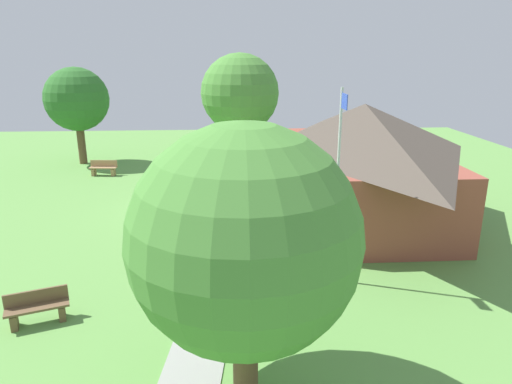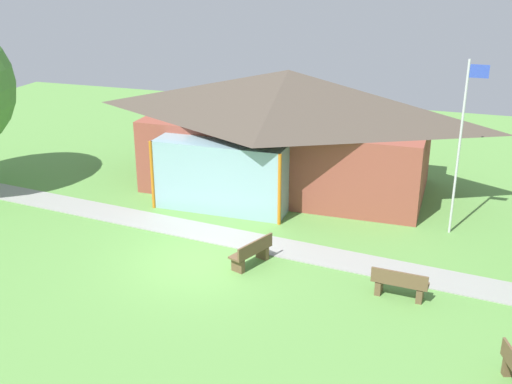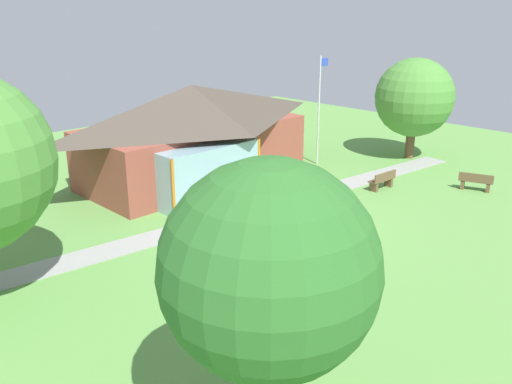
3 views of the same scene
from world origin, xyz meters
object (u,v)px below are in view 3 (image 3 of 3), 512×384
object	(u,v)px
bench_rear_near_path	(313,200)
tree_east_hedge	(414,98)
bench_lawn_far_right	(476,182)
pavilion	(193,132)
tree_lawn_corner	(269,270)
bench_front_left	(296,329)
bench_mid_right	(382,181)
flagpole	(319,106)

from	to	relation	value
bench_rear_near_path	tree_east_hedge	size ratio (longest dim) A/B	0.28
bench_lawn_far_right	tree_east_hedge	xyz separation A→B (m)	(2.91, 5.13, 2.95)
bench_rear_near_path	bench_lawn_far_right	world-z (taller)	same
pavilion	tree_lawn_corner	bearing A→B (deg)	-123.99
bench_front_left	bench_mid_right	distance (m)	13.07
bench_rear_near_path	flagpole	bearing A→B (deg)	-30.07
pavilion	tree_lawn_corner	size ratio (longest dim) A/B	1.97
pavilion	flagpole	bearing A→B (deg)	-20.55
tree_east_hedge	pavilion	bearing A→B (deg)	154.82
bench_mid_right	bench_rear_near_path	world-z (taller)	same
tree_east_hedge	bench_mid_right	bearing A→B (deg)	-160.84
bench_mid_right	bench_rear_near_path	distance (m)	4.38
flagpole	bench_front_left	xyz separation A→B (m)	(-13.12, -10.05, -2.74)
flagpole	bench_rear_near_path	xyz separation A→B (m)	(-5.49, -4.29, -2.74)
bench_mid_right	tree_east_hedge	bearing A→B (deg)	23.66
flagpole	bench_front_left	size ratio (longest dim) A/B	3.71
tree_east_hedge	bench_front_left	bearing A→B (deg)	-157.81
pavilion	bench_rear_near_path	xyz separation A→B (m)	(0.95, -6.70, -1.99)
bench_lawn_far_right	bench_mid_right	bearing A→B (deg)	-157.11
tree_lawn_corner	bench_lawn_far_right	bearing A→B (deg)	13.01
flagpole	bench_lawn_far_right	world-z (taller)	flagpole
flagpole	bench_front_left	distance (m)	16.75
bench_front_left	bench_mid_right	size ratio (longest dim) A/B	1.00
flagpole	bench_mid_right	bearing A→B (deg)	-103.35
bench_rear_near_path	tree_lawn_corner	size ratio (longest dim) A/B	0.27
pavilion	bench_rear_near_path	distance (m)	7.05
flagpole	tree_east_hedge	xyz separation A→B (m)	(4.65, -2.80, 0.21)
pavilion	tree_east_hedge	xyz separation A→B (m)	(11.09, -5.21, 0.96)
bench_mid_right	tree_lawn_corner	size ratio (longest dim) A/B	0.26
bench_rear_near_path	tree_lawn_corner	xyz separation A→B (m)	(-10.72, -7.79, 3.51)
bench_mid_right	tree_lawn_corner	world-z (taller)	tree_lawn_corner
flagpole	tree_east_hedge	world-z (taller)	flagpole
pavilion	bench_mid_right	distance (m)	9.18
bench_rear_near_path	tree_lawn_corner	bearing A→B (deg)	147.94
flagpole	tree_east_hedge	bearing A→B (deg)	-31.04
bench_mid_right	bench_front_left	bearing A→B (deg)	-151.88
flagpole	bench_lawn_far_right	xyz separation A→B (m)	(1.74, -7.93, -2.74)
bench_lawn_far_right	tree_east_hedge	size ratio (longest dim) A/B	0.28
pavilion	bench_lawn_far_right	size ratio (longest dim) A/B	7.37
flagpole	tree_east_hedge	distance (m)	5.43
bench_mid_right	bench_lawn_far_right	bearing A→B (deg)	-42.81
pavilion	bench_mid_right	xyz separation A→B (m)	(5.30, -7.22, -1.99)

